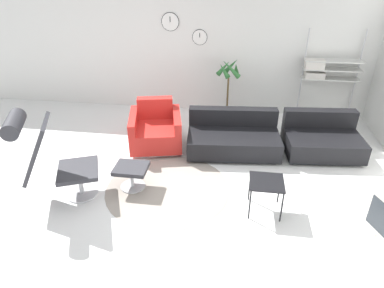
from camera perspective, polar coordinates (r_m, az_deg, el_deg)
name	(u,v)px	position (r m, az deg, el deg)	size (l,w,h in m)	color
ground_plane	(173,182)	(5.19, -3.17, -6.36)	(12.00, 12.00, 0.00)	white
wall_back	(197,45)	(7.23, 0.92, 16.20)	(12.00, 0.09, 2.80)	silver
round_rug	(168,188)	(5.06, -4.03, -7.38)	(1.82, 1.82, 0.01)	gray
lounge_chair	(44,150)	(4.84, -23.38, -0.96)	(1.15, 0.91, 1.29)	#BCBCC1
ottoman	(131,172)	(5.01, -10.06, -4.61)	(0.47, 0.40, 0.35)	#BCBCC1
armchair_red	(156,131)	(6.05, -6.05, 2.19)	(1.04, 1.06, 0.79)	silver
couch_low	(233,138)	(5.92, 6.84, 1.01)	(1.61, 1.02, 0.67)	black
couch_second	(322,140)	(6.22, 20.78, 0.65)	(1.31, 1.00, 0.67)	black
side_table	(267,185)	(4.52, 12.31, -6.62)	(0.44, 0.44, 0.46)	black
potted_plant	(228,93)	(6.88, 5.99, 8.39)	(0.50, 0.51, 1.33)	#333338
shelf_unit	(323,69)	(7.19, 21.03, 11.54)	(1.08, 0.28, 1.81)	#BCBCC1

